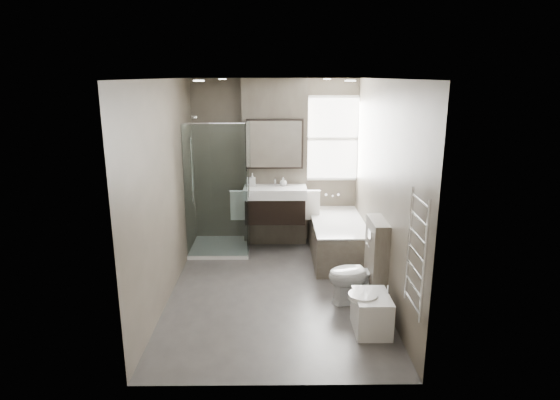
{
  "coord_description": "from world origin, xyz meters",
  "views": [
    {
      "loc": [
        0.0,
        -5.45,
        2.64
      ],
      "look_at": [
        0.06,
        0.15,
        1.14
      ],
      "focal_mm": 30.0,
      "sensor_mm": 36.0,
      "label": 1
    }
  ],
  "objects_px": {
    "toilet": "(357,274)",
    "bidet": "(371,312)",
    "bathtub": "(337,237)",
    "vanity": "(275,204)"
  },
  "relations": [
    {
      "from": "vanity",
      "to": "toilet",
      "type": "xyz_separation_m",
      "value": [
        0.97,
        -1.74,
        -0.39
      ]
    },
    {
      "from": "vanity",
      "to": "bathtub",
      "type": "relative_size",
      "value": 0.59
    },
    {
      "from": "bathtub",
      "to": "bidet",
      "type": "xyz_separation_m",
      "value": [
        0.09,
        -2.09,
        -0.1
      ]
    },
    {
      "from": "bathtub",
      "to": "vanity",
      "type": "bearing_deg",
      "value": 160.63
    },
    {
      "from": "toilet",
      "to": "bidet",
      "type": "xyz_separation_m",
      "value": [
        0.04,
        -0.67,
        -0.13
      ]
    },
    {
      "from": "bathtub",
      "to": "toilet",
      "type": "relative_size",
      "value": 2.3
    },
    {
      "from": "vanity",
      "to": "bathtub",
      "type": "xyz_separation_m",
      "value": [
        0.92,
        -0.33,
        -0.43
      ]
    },
    {
      "from": "toilet",
      "to": "bidet",
      "type": "height_order",
      "value": "toilet"
    },
    {
      "from": "bathtub",
      "to": "bidet",
      "type": "bearing_deg",
      "value": -87.56
    },
    {
      "from": "bathtub",
      "to": "toilet",
      "type": "xyz_separation_m",
      "value": [
        0.05,
        -1.42,
        0.03
      ]
    }
  ]
}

